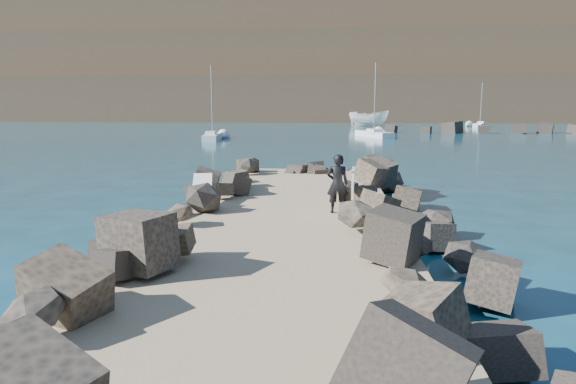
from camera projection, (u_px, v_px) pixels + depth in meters
The scene contains 13 objects.
ground at pixel (291, 238), 14.62m from camera, with size 800.00×800.00×0.00m, color #0F384C.
jetty at pixel (285, 247), 12.61m from camera, with size 6.00×26.00×0.60m, color #8C7759.
riprap_left at pixel (175, 232), 13.31m from camera, with size 2.60×22.00×1.00m, color black.
riprap_right at pixel (402, 236), 12.82m from camera, with size 2.60×22.00×1.00m, color black.
headland at pixel (360, 66), 168.19m from camera, with size 360.00×140.00×32.00m, color #2D4919.
surfboard_resting at pixel (202, 191), 16.30m from camera, with size 0.61×2.44×0.08m, color white.
boat_imported at pixel (369, 118), 87.81m from camera, with size 2.59×6.89×2.66m, color white.
surfer_with_board at pixel (340, 183), 14.99m from camera, with size 0.87×2.15×1.74m.
sailboat_c at pixel (374, 134), 59.13m from camera, with size 4.13×7.15×8.54m.
sailboat_d at pixel (480, 125), 84.43m from camera, with size 3.68×5.98×7.33m.
sailboat_a at pixel (213, 137), 54.06m from camera, with size 2.11×6.59×7.87m.
sailboat_f at pixel (474, 121), 103.47m from camera, with size 2.57×5.80×6.99m.
headland_buildings at pixel (385, 4), 156.91m from camera, with size 137.50×30.50×5.00m.
Camera 1 is at (1.12, -14.15, 3.77)m, focal length 32.00 mm.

